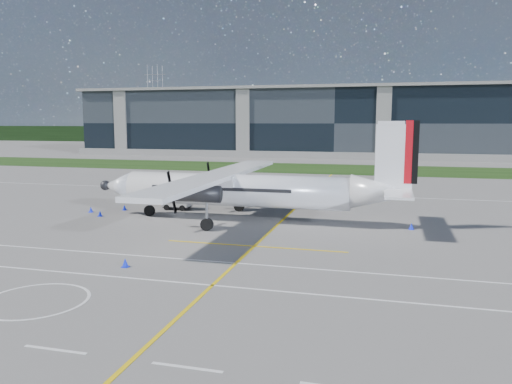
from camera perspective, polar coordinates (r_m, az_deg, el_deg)
The scene contains 17 objects.
ground at distance 77.49m, azimuth 6.51°, elevation 2.13°, with size 400.00×400.00×0.00m, color #605E5B.
grass_strip at distance 85.38m, azimuth 7.29°, elevation 2.68°, with size 400.00×18.00×0.04m, color black.
terminal_building at distance 116.80m, azimuth 9.46°, elevation 7.76°, with size 120.00×20.00×15.00m, color black.
tree_line at distance 176.69m, azimuth 11.29°, elevation 6.34°, with size 400.00×6.00×6.00m, color black.
pylon_west at distance 207.48m, azimuth -11.40°, elevation 9.89°, with size 9.00×4.60×30.00m, color gray, non-canonical shape.
yellow_taxiway_centerline at distance 47.66m, azimuth 4.81°, elevation -1.59°, with size 0.20×70.00×0.01m, color yellow.
white_lane_line at distance 26.15m, azimuth -11.31°, elevation -9.88°, with size 90.00×0.15×0.01m, color white.
turboprop_aircraft at distance 39.70m, azimuth -1.02°, elevation 2.36°, with size 25.93×26.89×8.07m, color white, non-canonical shape.
fuel_tanker_truck at distance 53.76m, azimuth -10.28°, elevation 0.82°, with size 6.98×2.27×2.62m, color white, non-canonical shape.
baggage_tug at distance 46.16m, azimuth -8.98°, elevation -1.01°, with size 2.57×1.54×1.54m, color silver, non-canonical shape.
ground_crew_person at distance 48.83m, azimuth -10.93°, elevation -0.26°, with size 0.83×0.60×2.05m, color #F25907.
safety_cone_fwd at distance 46.50m, azimuth -18.35°, elevation -1.91°, with size 0.36×0.36×0.50m, color #0E22F1.
safety_cone_nose_port at distance 44.28m, azimuth -17.40°, elevation -2.36°, with size 0.36×0.36×0.50m, color #0E22F1.
safety_cone_portwing at distance 28.76m, azimuth -14.72°, elevation -7.82°, with size 0.36×0.36×0.50m, color #0E22F1.
safety_cone_nose_stbd at distance 46.73m, azimuth -14.80°, elevation -1.72°, with size 0.36×0.36×0.50m, color #0E22F1.
safety_cone_stbdwing at distance 53.71m, azimuth -0.37°, elevation -0.19°, with size 0.36×0.36×0.50m, color #0E22F1.
safety_cone_tail at distance 38.97m, azimuth 17.33°, elevation -3.75°, with size 0.36×0.36×0.50m, color #0E22F1.
Camera 1 is at (11.13, -36.27, 8.01)m, focal length 35.00 mm.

